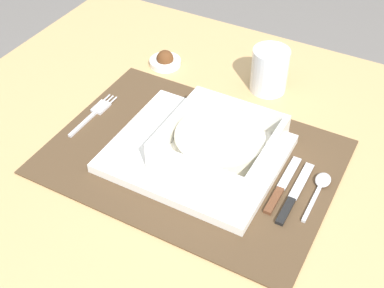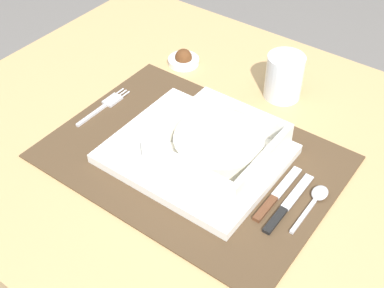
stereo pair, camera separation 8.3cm
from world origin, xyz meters
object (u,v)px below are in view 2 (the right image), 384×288
Objects in this scene: drinking_glass at (284,78)px; fork at (107,104)px; butter_knife at (286,206)px; spoon at (317,197)px; porridge_bowl at (218,146)px; condiment_saucer at (184,59)px; dining_table at (201,181)px; bread_knife at (275,196)px.

fork is at bearing -137.78° from drinking_glass.
fork is 0.33m from drinking_glass.
drinking_glass is at bearing 123.85° from butter_knife.
porridge_bowl is at bearing -170.72° from spoon.
condiment_saucer is (-0.22, 0.20, -0.03)m from porridge_bowl.
dining_table is 7.29× the size of bread_knife.
fork is at bearing -176.37° from spoon.
spoon is 0.43m from condiment_saucer.
dining_table is at bearing 10.04° from fork.
condiment_saucer is at bearing 83.38° from fork.
bread_knife is 0.27m from drinking_glass.
porridge_bowl reaches higher than spoon.
spoon is at bearing 4.18° from fork.
fork is 0.36m from bread_knife.
butter_knife is at bearing -15.22° from dining_table.
drinking_glass reaches higher than dining_table.
butter_knife is 1.61× the size of drinking_glass.
spoon is 0.05m from butter_knife.
porridge_bowl is 1.23× the size of butter_knife.
porridge_bowl is (0.06, -0.03, 0.14)m from dining_table.
butter_knife is (0.39, -0.02, 0.00)m from fork.
spoon reaches higher than bread_knife.
porridge_bowl is at bearing -42.46° from condiment_saucer.
porridge_bowl is 0.17m from spoon.
condiment_saucer reaches higher than butter_knife.
condiment_saucer reaches higher than spoon.
porridge_bowl is 0.25m from fork.
bread_knife is (0.11, -0.01, -0.03)m from porridge_bowl.
dining_table is 0.25m from spoon.
porridge_bowl is 0.14m from butter_knife.
drinking_glass is (-0.01, 0.23, -0.00)m from porridge_bowl.
spoon is (0.16, 0.02, -0.03)m from porridge_bowl.
spoon reaches higher than dining_table.
butter_knife is 1.05× the size of bread_knife.
dining_table is 7.39× the size of fork.
porridge_bowl is 2.68× the size of condiment_saucer.
condiment_saucer is at bearing 137.54° from porridge_bowl.
bread_knife is at bearing -14.80° from dining_table.
butter_knife is (0.14, -0.02, -0.03)m from porridge_bowl.
dining_table is 6.93× the size of butter_knife.
drinking_glass is (-0.12, 0.24, 0.03)m from bread_knife.
bread_knife is at bearing -5.42° from porridge_bowl.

